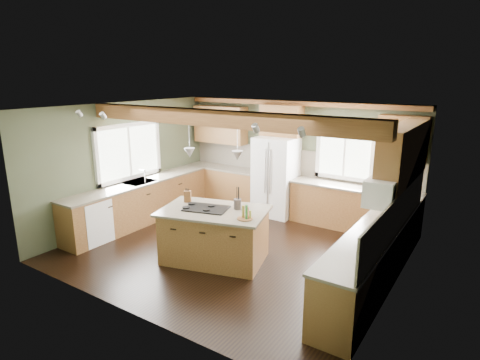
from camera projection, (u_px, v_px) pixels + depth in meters
The scene contains 37 objects.
floor at pixel (235, 249), 7.47m from camera, with size 5.60×5.60×0.00m, color black.
ceiling at pixel (234, 108), 6.81m from camera, with size 5.60×5.60×0.00m, color silver.
wall_back at pixel (296, 158), 9.16m from camera, with size 5.60×5.60×0.00m, color #454C36.
wall_left at pixel (127, 163), 8.63m from camera, with size 5.00×5.00×0.00m, color #454C36.
wall_right at pixel (398, 209), 5.65m from camera, with size 5.00×5.00×0.00m, color #454C36.
ceiling_beam at pixel (214, 118), 6.39m from camera, with size 5.55×0.26×0.26m, color #593319.
soffit_trim at pixel (296, 103), 8.76m from camera, with size 5.55×0.20×0.10m, color #593319.
backsplash_back at pixel (295, 162), 9.17m from camera, with size 5.58×0.03×0.58m, color brown.
backsplash_right at pixel (398, 214), 5.72m from camera, with size 0.03×3.70×0.58m, color brown.
base_cab_back_left at pixel (225, 186), 10.08m from camera, with size 2.02×0.60×0.88m, color brown.
counter_back_left at pixel (225, 168), 9.97m from camera, with size 2.06×0.64×0.04m, color #474034.
base_cab_back_right at pixel (353, 209), 8.34m from camera, with size 2.62×0.60×0.88m, color brown.
counter_back_right at pixel (354, 188), 8.22m from camera, with size 2.66×0.64×0.04m, color #474034.
base_cab_left at pixel (141, 203), 8.73m from camera, with size 0.60×3.70×0.88m, color brown.
counter_left at pixel (140, 183), 8.61m from camera, with size 0.64×3.74×0.04m, color #474034.
base_cab_right at pixel (373, 259), 6.06m from camera, with size 0.60×3.70×0.88m, color brown.
counter_right at pixel (375, 230), 5.95m from camera, with size 0.64×3.74×0.04m, color #474034.
upper_cab_back_left at pixel (220, 125), 9.91m from camera, with size 1.40×0.35×0.90m, color brown.
upper_cab_over_fridge at pixel (281, 121), 8.96m from camera, with size 0.96×0.35×0.70m, color brown.
upper_cab_right at pixel (404, 153), 6.30m from camera, with size 0.35×2.20×0.90m, color brown.
upper_cab_back_corner at pixel (403, 139), 7.63m from camera, with size 0.90×0.35×0.90m, color brown.
window_left at pixel (128, 151), 8.59m from camera, with size 0.04×1.60×1.05m, color white.
window_back at pixel (345, 153), 8.47m from camera, with size 1.10×0.04×1.00m, color white.
sink at pixel (140, 182), 8.61m from camera, with size 0.50×0.65×0.03m, color #262628.
faucet at pixel (145, 177), 8.48m from camera, with size 0.02×0.02×0.28m, color #B2B2B7.
dishwasher at pixel (90, 221), 7.67m from camera, with size 0.60×0.60×0.84m, color white.
oven at pixel (343, 298), 5.02m from camera, with size 0.60×0.72×0.84m, color white.
microwave at pixel (383, 191), 5.66m from camera, with size 0.40×0.70×0.38m, color white.
pendant_left at pixel (190, 153), 6.69m from camera, with size 0.18×0.18×0.16m, color #B2B2B7.
pendant_right at pixel (237, 156), 6.44m from camera, with size 0.18×0.18×0.16m, color #B2B2B7.
refrigerator at pixel (276, 177), 9.11m from camera, with size 0.90×0.74×1.80m, color silver.
island at pixel (214, 236), 6.93m from camera, with size 1.68×1.02×0.88m, color brown.
island_top at pixel (214, 211), 6.81m from camera, with size 1.79×1.14×0.04m, color #474034.
cooktop at pixel (206, 208), 6.84m from camera, with size 0.73×0.48×0.02m, color black.
knife_block at pixel (188, 196), 7.21m from camera, with size 0.12×0.09×0.20m, color brown.
utensil_crock at pixel (237, 204), 6.82m from camera, with size 0.13×0.13×0.18m, color #453E37.
bottle_tray at pixel (245, 212), 6.34m from camera, with size 0.25×0.25×0.23m, color brown, non-canonical shape.
Camera 1 is at (3.88, -5.70, 3.13)m, focal length 30.00 mm.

